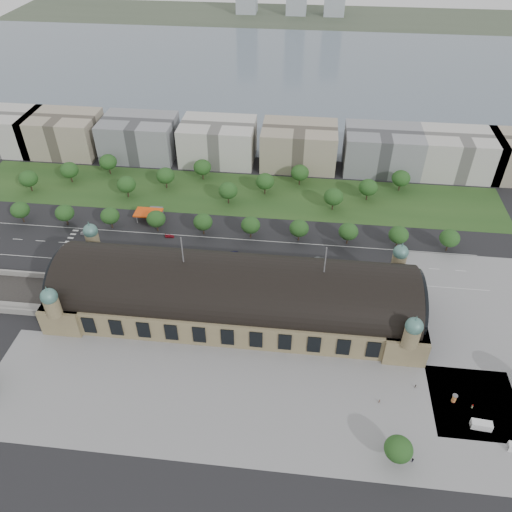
# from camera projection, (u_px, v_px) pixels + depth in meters

# --- Properties ---
(ground) EXTENTS (900.00, 900.00, 0.00)m
(ground) POSITION_uv_depth(u_px,v_px,m) (236.00, 312.00, 210.36)
(ground) COLOR black
(ground) RESTS_ON ground
(station) EXTENTS (150.00, 48.40, 44.30)m
(station) POSITION_uv_depth(u_px,v_px,m) (235.00, 294.00, 203.91)
(station) COLOR #8A7B55
(station) RESTS_ON ground
(plaza_south) EXTENTS (190.00, 48.00, 0.12)m
(plaza_south) POSITION_uv_depth(u_px,v_px,m) (246.00, 403.00, 175.45)
(plaza_south) COLOR gray
(plaza_south) RESTS_ON ground
(plaza_east) EXTENTS (56.00, 100.00, 0.12)m
(plaza_east) POSITION_uv_depth(u_px,v_px,m) (488.00, 332.00, 201.34)
(plaza_east) COLOR gray
(plaza_east) RESTS_ON ground
(road_slab) EXTENTS (260.00, 26.00, 0.10)m
(road_slab) POSITION_uv_depth(u_px,v_px,m) (206.00, 253.00, 241.50)
(road_slab) COLOR black
(road_slab) RESTS_ON ground
(grass_belt) EXTENTS (300.00, 45.00, 0.10)m
(grass_belt) POSITION_uv_depth(u_px,v_px,m) (233.00, 194.00, 283.61)
(grass_belt) COLOR #23461C
(grass_belt) RESTS_ON ground
(petrol_station) EXTENTS (14.00, 13.00, 5.05)m
(petrol_station) POSITION_uv_depth(u_px,v_px,m) (152.00, 212.00, 263.73)
(petrol_station) COLOR #EA480D
(petrol_station) RESTS_ON ground
(lake) EXTENTS (700.00, 320.00, 0.08)m
(lake) POSITION_uv_depth(u_px,v_px,m) (284.00, 73.00, 440.86)
(lake) COLOR slate
(lake) RESTS_ON ground
(far_shore) EXTENTS (700.00, 120.00, 0.14)m
(far_shore) POSITION_uv_depth(u_px,v_px,m) (296.00, 16.00, 595.56)
(far_shore) COLOR #44513D
(far_shore) RESTS_ON ground
(office_0) EXTENTS (45.00, 32.00, 24.00)m
(office_0) POSITION_uv_depth(u_px,v_px,m) (4.00, 131.00, 320.60)
(office_0) COLOR beige
(office_0) RESTS_ON ground
(office_1) EXTENTS (45.00, 32.00, 24.00)m
(office_1) POSITION_uv_depth(u_px,v_px,m) (63.00, 134.00, 317.09)
(office_1) COLOR tan
(office_1) RESTS_ON ground
(office_2) EXTENTS (45.00, 32.00, 24.00)m
(office_2) POSITION_uv_depth(u_px,v_px,m) (140.00, 138.00, 312.71)
(office_2) COLOR gray
(office_2) RESTS_ON ground
(office_3) EXTENTS (45.00, 32.00, 24.00)m
(office_3) POSITION_uv_depth(u_px,v_px,m) (218.00, 142.00, 308.33)
(office_3) COLOR beige
(office_3) RESTS_ON ground
(office_4) EXTENTS (45.00, 32.00, 24.00)m
(office_4) POSITION_uv_depth(u_px,v_px,m) (299.00, 146.00, 303.95)
(office_4) COLOR tan
(office_4) RESTS_ON ground
(office_5) EXTENTS (45.00, 32.00, 24.00)m
(office_5) POSITION_uv_depth(u_px,v_px,m) (382.00, 150.00, 299.57)
(office_5) COLOR gray
(office_5) RESTS_ON ground
(office_6) EXTENTS (45.00, 32.00, 24.00)m
(office_6) POSITION_uv_depth(u_px,v_px,m) (459.00, 154.00, 295.63)
(office_6) COLOR beige
(office_6) RESTS_ON ground
(tree_row_0) EXTENTS (9.60, 9.60, 11.52)m
(tree_row_0) POSITION_uv_depth(u_px,v_px,m) (20.00, 210.00, 257.21)
(tree_row_0) COLOR #2D2116
(tree_row_0) RESTS_ON ground
(tree_row_1) EXTENTS (9.60, 9.60, 11.52)m
(tree_row_1) POSITION_uv_depth(u_px,v_px,m) (65.00, 213.00, 255.10)
(tree_row_1) COLOR #2D2116
(tree_row_1) RESTS_ON ground
(tree_row_2) EXTENTS (9.60, 9.60, 11.52)m
(tree_row_2) POSITION_uv_depth(u_px,v_px,m) (110.00, 216.00, 253.00)
(tree_row_2) COLOR #2D2116
(tree_row_2) RESTS_ON ground
(tree_row_3) EXTENTS (9.60, 9.60, 11.52)m
(tree_row_3) POSITION_uv_depth(u_px,v_px,m) (156.00, 219.00, 250.90)
(tree_row_3) COLOR #2D2116
(tree_row_3) RESTS_ON ground
(tree_row_4) EXTENTS (9.60, 9.60, 11.52)m
(tree_row_4) POSITION_uv_depth(u_px,v_px,m) (203.00, 222.00, 248.80)
(tree_row_4) COLOR #2D2116
(tree_row_4) RESTS_ON ground
(tree_row_5) EXTENTS (9.60, 9.60, 11.52)m
(tree_row_5) POSITION_uv_depth(u_px,v_px,m) (251.00, 225.00, 246.69)
(tree_row_5) COLOR #2D2116
(tree_row_5) RESTS_ON ground
(tree_row_6) EXTENTS (9.60, 9.60, 11.52)m
(tree_row_6) POSITION_uv_depth(u_px,v_px,m) (299.00, 228.00, 244.59)
(tree_row_6) COLOR #2D2116
(tree_row_6) RESTS_ON ground
(tree_row_7) EXTENTS (9.60, 9.60, 11.52)m
(tree_row_7) POSITION_uv_depth(u_px,v_px,m) (348.00, 232.00, 242.49)
(tree_row_7) COLOR #2D2116
(tree_row_7) RESTS_ON ground
(tree_row_8) EXTENTS (9.60, 9.60, 11.52)m
(tree_row_8) POSITION_uv_depth(u_px,v_px,m) (399.00, 235.00, 240.39)
(tree_row_8) COLOR #2D2116
(tree_row_8) RESTS_ON ground
(tree_row_9) EXTENTS (9.60, 9.60, 11.52)m
(tree_row_9) POSITION_uv_depth(u_px,v_px,m) (450.00, 238.00, 238.28)
(tree_row_9) COLOR #2D2116
(tree_row_9) RESTS_ON ground
(tree_belt_0) EXTENTS (10.40, 10.40, 12.48)m
(tree_belt_0) POSITION_uv_depth(u_px,v_px,m) (28.00, 179.00, 280.90)
(tree_belt_0) COLOR #2D2116
(tree_belt_0) RESTS_ON ground
(tree_belt_1) EXTENTS (10.40, 10.40, 12.48)m
(tree_belt_1) POSITION_uv_depth(u_px,v_px,m) (69.00, 170.00, 288.52)
(tree_belt_1) COLOR #2D2116
(tree_belt_1) RESTS_ON ground
(tree_belt_2) EXTENTS (10.40, 10.40, 12.48)m
(tree_belt_2) POSITION_uv_depth(u_px,v_px,m) (108.00, 162.00, 296.13)
(tree_belt_2) COLOR #2D2116
(tree_belt_2) RESTS_ON ground
(tree_belt_3) EXTENTS (10.40, 10.40, 12.48)m
(tree_belt_3) POSITION_uv_depth(u_px,v_px,m) (126.00, 184.00, 275.90)
(tree_belt_3) COLOR #2D2116
(tree_belt_3) RESTS_ON ground
(tree_belt_4) EXTENTS (10.40, 10.40, 12.48)m
(tree_belt_4) POSITION_uv_depth(u_px,v_px,m) (165.00, 176.00, 283.52)
(tree_belt_4) COLOR #2D2116
(tree_belt_4) RESTS_ON ground
(tree_belt_5) EXTENTS (10.40, 10.40, 12.48)m
(tree_belt_5) POSITION_uv_depth(u_px,v_px,m) (202.00, 167.00, 291.14)
(tree_belt_5) COLOR #2D2116
(tree_belt_5) RESTS_ON ground
(tree_belt_6) EXTENTS (10.40, 10.40, 12.48)m
(tree_belt_6) POSITION_uv_depth(u_px,v_px,m) (228.00, 191.00, 270.91)
(tree_belt_6) COLOR #2D2116
(tree_belt_6) RESTS_ON ground
(tree_belt_7) EXTENTS (10.40, 10.40, 12.48)m
(tree_belt_7) POSITION_uv_depth(u_px,v_px,m) (265.00, 181.00, 278.53)
(tree_belt_7) COLOR #2D2116
(tree_belt_7) RESTS_ON ground
(tree_belt_8) EXTENTS (10.40, 10.40, 12.48)m
(tree_belt_8) POSITION_uv_depth(u_px,v_px,m) (300.00, 173.00, 286.15)
(tree_belt_8) COLOR #2D2116
(tree_belt_8) RESTS_ON ground
(tree_belt_9) EXTENTS (10.40, 10.40, 12.48)m
(tree_belt_9) POSITION_uv_depth(u_px,v_px,m) (334.00, 197.00, 265.92)
(tree_belt_9) COLOR #2D2116
(tree_belt_9) RESTS_ON ground
(tree_belt_10) EXTENTS (10.40, 10.40, 12.48)m
(tree_belt_10) POSITION_uv_depth(u_px,v_px,m) (368.00, 187.00, 273.53)
(tree_belt_10) COLOR #2D2116
(tree_belt_10) RESTS_ON ground
(tree_belt_11) EXTENTS (10.40, 10.40, 12.48)m
(tree_belt_11) POSITION_uv_depth(u_px,v_px,m) (401.00, 178.00, 281.15)
(tree_belt_11) COLOR #2D2116
(tree_belt_11) RESTS_ON ground
(tree_plaza_s) EXTENTS (9.00, 9.00, 10.64)m
(tree_plaza_s) POSITION_uv_depth(u_px,v_px,m) (399.00, 449.00, 154.42)
(tree_plaza_s) COLOR #2D2116
(tree_plaza_s) RESTS_ON ground
(traffic_car_1) EXTENTS (4.79, 1.75, 1.57)m
(traffic_car_1) POSITION_uv_depth(u_px,v_px,m) (85.00, 233.00, 252.57)
(traffic_car_1) COLOR #93959B
(traffic_car_1) RESTS_ON ground
(traffic_car_2) EXTENTS (5.36, 2.93, 1.43)m
(traffic_car_2) POSITION_uv_depth(u_px,v_px,m) (148.00, 254.00, 239.41)
(traffic_car_2) COLOR black
(traffic_car_2) RESTS_ON ground
(traffic_car_3) EXTENTS (4.74, 2.18, 1.34)m
(traffic_car_3) POSITION_uv_depth(u_px,v_px,m) (170.00, 236.00, 250.96)
(traffic_car_3) COLOR maroon
(traffic_car_3) RESTS_ON ground
(traffic_car_4) EXTENTS (4.23, 1.85, 1.42)m
(traffic_car_4) POSITION_uv_depth(u_px,v_px,m) (234.00, 252.00, 240.59)
(traffic_car_4) COLOR #16163F
(traffic_car_4) RESTS_ON ground
(traffic_car_5) EXTENTS (4.94, 2.24, 1.57)m
(traffic_car_5) POSITION_uv_depth(u_px,v_px,m) (319.00, 259.00, 236.59)
(traffic_car_5) COLOR #4F5255
(traffic_car_5) RESTS_ON ground
(traffic_car_6) EXTENTS (5.50, 2.93, 1.47)m
(traffic_car_6) POSITION_uv_depth(u_px,v_px,m) (400.00, 271.00, 229.78)
(traffic_car_6) COLOR silver
(traffic_car_6) RESTS_ON ground
(parked_car_0) EXTENTS (4.47, 2.90, 1.39)m
(parked_car_0) POSITION_uv_depth(u_px,v_px,m) (74.00, 264.00, 233.88)
(parked_car_0) COLOR black
(parked_car_0) RESTS_ON ground
(parked_car_1) EXTENTS (5.71, 5.21, 1.48)m
(parked_car_1) POSITION_uv_depth(u_px,v_px,m) (139.00, 264.00, 233.55)
(parked_car_1) COLOR maroon
(parked_car_1) RESTS_ON ground
(parked_car_2) EXTENTS (5.00, 3.56, 1.34)m
(parked_car_2) POSITION_uv_depth(u_px,v_px,m) (89.00, 261.00, 235.74)
(parked_car_2) COLOR #171943
(parked_car_2) RESTS_ON ground
(parked_car_3) EXTENTS (4.12, 3.44, 1.33)m
(parked_car_3) POSITION_uv_depth(u_px,v_px,m) (147.00, 271.00, 230.07)
(parked_car_3) COLOR #5A5C62
(parked_car_3) RESTS_ON ground
(parked_car_4) EXTENTS (4.53, 2.92, 1.41)m
(parked_car_4) POSITION_uv_depth(u_px,v_px,m) (171.00, 267.00, 232.23)
(parked_car_4) COLOR silver
(parked_car_4) RESTS_ON ground
(parked_car_5) EXTENTS (5.76, 5.29, 1.50)m
(parked_car_5) POSITION_uv_depth(u_px,v_px,m) (174.00, 267.00, 232.09)
(parked_car_5) COLOR #919499
(parked_car_5) RESTS_ON ground
(parked_car_6) EXTENTS (5.31, 3.57, 1.43)m
(parked_car_6) POSITION_uv_depth(u_px,v_px,m) (189.00, 268.00, 231.48)
(parked_car_6) COLOR black
(parked_car_6) RESTS_ON ground
(bus_west) EXTENTS (12.93, 4.14, 3.54)m
(bus_west) POSITION_uv_depth(u_px,v_px,m) (194.00, 262.00, 233.14)
(bus_west) COLOR #AC2A1B
(bus_west) RESTS_ON ground
(bus_mid) EXTENTS (12.86, 3.41, 3.56)m
(bus_mid) POSITION_uv_depth(u_px,v_px,m) (296.00, 264.00, 231.89)
(bus_mid) COLOR silver
(bus_mid) RESTS_ON ground
(bus_east) EXTENTS (12.87, 3.87, 3.54)m
(bus_east) POSITION_uv_depth(u_px,v_px,m) (305.00, 268.00, 229.98)
(bus_east) COLOR beige
(bus_east) RESTS_ON ground
(van_east) EXTENTS (6.96, 3.25, 2.93)m
(van_east) POSITION_uv_depth(u_px,v_px,m) (480.00, 425.00, 166.98)
(van_east) COLOR silver
(van_east) RESTS_ON ground
(advertising_column) EXTENTS (1.84, 1.84, 3.49)m
(advertising_column) POSITION_uv_depth(u_px,v_px,m) (454.00, 398.00, 174.72)
(advertising_column) COLOR #C14530
(advertising_column) RESTS_ON ground
(pedestrian_1) EXTENTS (0.54, 0.67, 1.60)m
(pedestrian_1) POSITION_uv_depth(u_px,v_px,m) (379.00, 401.00, 174.97)
(pedestrian_1) COLOR gray
(pedestrian_1) RESTS_ON ground
(pedestrian_2) EXTENTS (0.67, 0.87, 1.57)m
(pedestrian_2) POSITION_uv_depth(u_px,v_px,m) (415.00, 386.00, 179.90)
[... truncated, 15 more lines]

